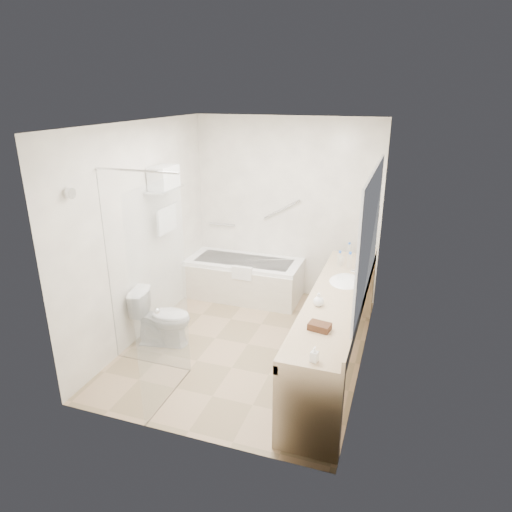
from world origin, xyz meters
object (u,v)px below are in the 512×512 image
(vanity_counter, at_px, (336,314))
(water_bottle_left, at_px, (340,259))
(bathtub, at_px, (244,278))
(toilet, at_px, (162,318))
(amenity_basket, at_px, (320,327))

(vanity_counter, relative_size, water_bottle_left, 13.89)
(bathtub, bearing_deg, toilet, -106.45)
(amenity_basket, bearing_deg, water_bottle_left, 92.84)
(vanity_counter, bearing_deg, bathtub, 137.65)
(bathtub, xyz_separation_m, vanity_counter, (1.52, -1.39, 0.36))
(vanity_counter, height_order, water_bottle_left, water_bottle_left)
(vanity_counter, distance_m, amenity_basket, 0.79)
(bathtub, bearing_deg, amenity_basket, -55.15)
(toilet, height_order, water_bottle_left, water_bottle_left)
(vanity_counter, bearing_deg, toilet, -176.06)
(vanity_counter, relative_size, toilet, 4.00)
(toilet, bearing_deg, water_bottle_left, -73.32)
(bathtub, distance_m, vanity_counter, 2.09)
(water_bottle_left, bearing_deg, amenity_basket, -87.16)
(water_bottle_left, bearing_deg, vanity_counter, -82.30)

